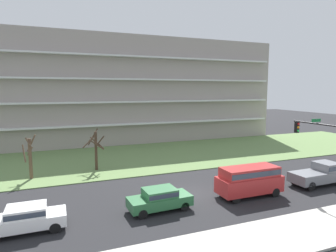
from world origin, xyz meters
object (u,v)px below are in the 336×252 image
at_px(tree_left, 96,148).
at_px(sedan_green_near_right, 160,198).
at_px(pickup_gray_center_left, 321,173).
at_px(sedan_white_center_right, 27,218).
at_px(traffic_signal_mast, 326,147).
at_px(tree_far_left, 30,157).
at_px(van_red_near_left, 249,179).

height_order(tree_left, sedan_green_near_right, tree_left).
bearing_deg(sedan_green_near_right, pickup_gray_center_left, -2.72).
relative_size(tree_left, sedan_white_center_right, 0.99).
bearing_deg(sedan_green_near_right, traffic_signal_mast, -16.81).
distance_m(tree_far_left, tree_left, 6.18).
bearing_deg(traffic_signal_mast, van_red_near_left, 145.88).
relative_size(tree_far_left, tree_left, 0.97).
distance_m(tree_left, van_red_near_left, 15.70).
bearing_deg(sedan_green_near_right, tree_far_left, 126.27).
xyz_separation_m(van_red_near_left, sedan_white_center_right, (-15.84, -0.00, -0.52)).
bearing_deg(tree_far_left, pickup_gray_center_left, -24.55).
bearing_deg(tree_left, sedan_green_near_right, -76.74).
height_order(pickup_gray_center_left, sedan_green_near_right, pickup_gray_center_left).
bearing_deg(van_red_near_left, pickup_gray_center_left, 0.07).
bearing_deg(van_red_near_left, sedan_white_center_right, -179.97).
xyz_separation_m(tree_far_left, pickup_gray_center_left, (24.04, -10.98, -1.16)).
height_order(pickup_gray_center_left, sedan_white_center_right, pickup_gray_center_left).
bearing_deg(tree_far_left, van_red_near_left, -33.83).
xyz_separation_m(tree_left, van_red_near_left, (10.28, -11.82, -0.99)).
distance_m(tree_far_left, van_red_near_left, 19.75).
xyz_separation_m(tree_left, pickup_gray_center_left, (17.93, -11.82, -1.37)).
distance_m(tree_left, traffic_signal_mast, 20.93).
height_order(van_red_near_left, traffic_signal_mast, traffic_signal_mast).
bearing_deg(tree_left, tree_far_left, -172.24).
bearing_deg(pickup_gray_center_left, sedan_white_center_right, 178.97).
xyz_separation_m(sedan_white_center_right, traffic_signal_mast, (20.24, -2.98, 3.35)).
distance_m(tree_left, pickup_gray_center_left, 21.52).
bearing_deg(tree_far_left, sedan_green_near_right, -50.99).
relative_size(tree_far_left, sedan_white_center_right, 0.96).
relative_size(tree_far_left, pickup_gray_center_left, 0.77).
bearing_deg(sedan_white_center_right, tree_far_left, 92.95).
bearing_deg(tree_far_left, sedan_white_center_right, -87.07).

